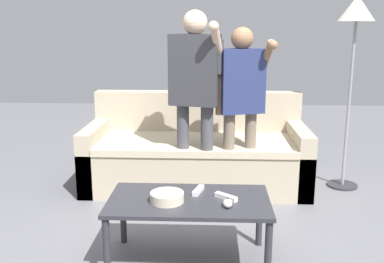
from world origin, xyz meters
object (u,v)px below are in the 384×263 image
game_remote_nunchuk (228,203)px  game_remote_wand_near (198,190)px  snack_bowl (167,197)px  floor_lamp (356,25)px  player_center (195,84)px  player_right (241,94)px  game_remote_wand_far (226,197)px  couch (196,154)px  coffee_table (189,207)px

game_remote_nunchuk → game_remote_wand_near: game_remote_nunchuk is taller
snack_bowl → game_remote_nunchuk: snack_bowl is taller
floor_lamp → game_remote_nunchuk: bearing=-126.4°
game_remote_nunchuk → floor_lamp: bearing=53.6°
game_remote_wand_near → snack_bowl: bearing=-138.8°
game_remote_nunchuk → player_center: bearing=101.7°
player_center → player_right: (0.39, 0.04, -0.08)m
player_center → game_remote_wand_far: player_center is taller
player_right → game_remote_nunchuk: bearing=-96.8°
snack_bowl → game_remote_nunchuk: 0.38m
floor_lamp → game_remote_wand_near: size_ratio=11.34×
game_remote_wand_far → snack_bowl: bearing=-170.6°
floor_lamp → game_remote_wand_near: floor_lamp is taller
floor_lamp → player_center: (-1.40, -0.39, -0.48)m
player_right → game_remote_wand_far: size_ratio=10.28×
player_right → game_remote_wand_near: size_ratio=9.61×
couch → game_remote_nunchuk: (0.25, -1.59, 0.16)m
coffee_table → game_remote_wand_near: game_remote_wand_near is taller
coffee_table → couch: bearing=90.2°
couch → player_right: size_ratio=1.38×
coffee_table → floor_lamp: size_ratio=0.58×
couch → game_remote_wand_far: 1.50m
floor_lamp → player_right: 1.21m
game_remote_nunchuk → player_center: size_ratio=0.05×
snack_bowl → player_right: bearing=65.9°
couch → game_remote_wand_far: (0.24, -1.47, 0.15)m
couch → player_right: bearing=-44.4°
coffee_table → game_remote_nunchuk: bearing=-25.4°
coffee_table → floor_lamp: (1.39, 1.45, 1.12)m
coffee_table → player_right: player_right is taller
floor_lamp → game_remote_wand_far: 2.13m
coffee_table → game_remote_wand_near: 0.14m
player_right → game_remote_wand_far: bearing=-97.8°
snack_bowl → player_right: (0.51, 1.15, 0.47)m
game_remote_nunchuk → player_center: 1.32m
game_remote_nunchuk → game_remote_wand_far: size_ratio=0.61×
player_center → player_right: 0.40m
floor_lamp → game_remote_wand_far: size_ratio=12.13×
game_remote_nunchuk → player_right: size_ratio=0.06×
player_center → game_remote_wand_near: size_ratio=10.47×
couch → snack_bowl: size_ratio=9.85×
floor_lamp → player_center: bearing=-164.5°
player_right → game_remote_wand_far: (-0.15, -1.09, -0.49)m
game_remote_wand_far → floor_lamp: bearing=51.2°
game_remote_nunchuk → floor_lamp: size_ratio=0.05×
game_remote_nunchuk → game_remote_wand_far: game_remote_nunchuk is taller
game_remote_wand_near → game_remote_wand_far: (0.18, -0.10, -0.00)m
snack_bowl → game_remote_wand_far: 0.37m
couch → game_remote_wand_far: bearing=-80.8°
game_remote_wand_near → couch: bearing=92.6°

